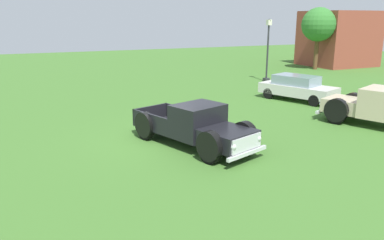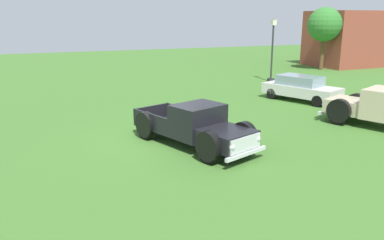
{
  "view_description": "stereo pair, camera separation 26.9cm",
  "coord_description": "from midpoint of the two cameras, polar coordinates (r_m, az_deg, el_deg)",
  "views": [
    {
      "loc": [
        12.58,
        -4.65,
        4.29
      ],
      "look_at": [
        0.98,
        0.57,
        0.9
      ],
      "focal_mm": 35.89,
      "sensor_mm": 36.0,
      "label": 1
    },
    {
      "loc": [
        12.68,
        -4.41,
        4.29
      ],
      "look_at": [
        0.98,
        0.57,
        0.9
      ],
      "focal_mm": 35.89,
      "sensor_mm": 36.0,
      "label": 2
    }
  ],
  "objects": [
    {
      "name": "pickup_truck_behind_left",
      "position": [
        17.25,
        25.64,
        1.6
      ],
      "size": [
        5.45,
        3.61,
        1.57
      ],
      "color": "#C6B793",
      "rests_on": "ground_plane"
    },
    {
      "name": "pickup_truck_foreground",
      "position": [
        12.96,
        0.47,
        -1.1
      ],
      "size": [
        5.17,
        3.22,
        1.49
      ],
      "color": "black",
      "rests_on": "ground_plane"
    },
    {
      "name": "lamp_post_far",
      "position": [
        27.11,
        10.9,
        10.3
      ],
      "size": [
        0.36,
        0.36,
        4.25
      ],
      "color": "#2D2D33",
      "rests_on": "ground_plane"
    },
    {
      "name": "sedan_distant_a",
      "position": [
        21.31,
        15.04,
        4.72
      ],
      "size": [
        4.32,
        2.95,
        1.33
      ],
      "color": "silver",
      "rests_on": "ground_plane"
    },
    {
      "name": "ground_plane",
      "position": [
        14.09,
        -4.31,
        -2.85
      ],
      "size": [
        80.0,
        80.0,
        0.0
      ],
      "primitive_type": "plane",
      "color": "#3D6B28"
    },
    {
      "name": "oak_tree_east",
      "position": [
        34.77,
        18.06,
        13.28
      ],
      "size": [
        2.83,
        2.83,
        5.18
      ],
      "color": "brown",
      "rests_on": "ground_plane"
    },
    {
      "name": "brick_pavilion",
      "position": [
        38.46,
        20.7,
        11.25
      ],
      "size": [
        5.19,
        5.62,
        4.91
      ],
      "color": "brown",
      "rests_on": "ground_plane"
    }
  ]
}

